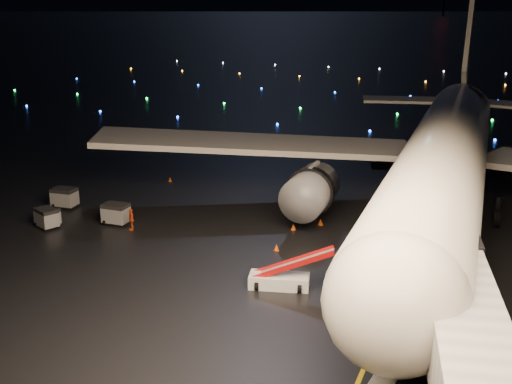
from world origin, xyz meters
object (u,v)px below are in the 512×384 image
Objects in this scene: airliner at (451,109)px; baggage_cart_1 at (48,218)px; belt_loader at (279,267)px; baggage_cart_2 at (65,198)px; baggage_cart_0 at (116,214)px; baggage_cart_3 at (47,218)px; crew_c at (131,219)px.

airliner is 37.58× the size of baggage_cart_1.
baggage_cart_2 is at bearing 146.00° from belt_loader.
belt_loader is at bearing -114.02° from airliner.
baggage_cart_1 is (-31.04, -16.39, -8.72)m from airliner.
belt_loader reaches higher than baggage_cart_2.
baggage_cart_1 is at bearing -153.42° from baggage_cart_0.
baggage_cart_3 is (-4.99, -2.94, -0.07)m from baggage_cart_0.
baggage_cart_2 is (-33.02, -11.55, -8.56)m from airliner.
baggage_cart_3 is (-7.05, -2.09, -0.11)m from crew_c.
baggage_cart_0 is at bearing -155.71° from crew_c.
crew_c is at bearing -150.06° from airliner.
crew_c is 0.89× the size of baggage_cart_0.
belt_loader is at bearing 25.32° from crew_c.
airliner is 29.27m from crew_c.
baggage_cart_2 is (-1.98, 4.84, 0.16)m from baggage_cart_1.
crew_c reaches higher than baggage_cart_1.
baggage_cart_1 is at bearing 133.07° from baggage_cart_3.
baggage_cart_3 is at bearing -116.76° from crew_c.
baggage_cart_2 reaches higher than baggage_cart_0.
belt_loader is at bearing 14.56° from baggage_cart_3.
baggage_cart_3 is (-22.39, 3.92, -0.60)m from belt_loader.
crew_c reaches higher than baggage_cart_2.
baggage_cart_1 is at bearing -119.36° from crew_c.
crew_c is 7.35m from baggage_cart_3.
belt_loader is 26.11m from baggage_cart_2.
airliner reaches higher than baggage_cart_3.
airliner is 35.35× the size of crew_c.
airliner is 36.20m from baggage_cart_3.
crew_c is at bearing -23.01° from baggage_cart_2.
baggage_cart_2 is (-24.48, 9.08, -0.52)m from belt_loader.
baggage_cart_0 is at bearing 26.62° from baggage_cart_1.
airliner is 31.30× the size of baggage_cart_0.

